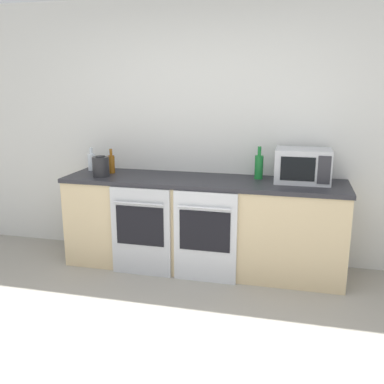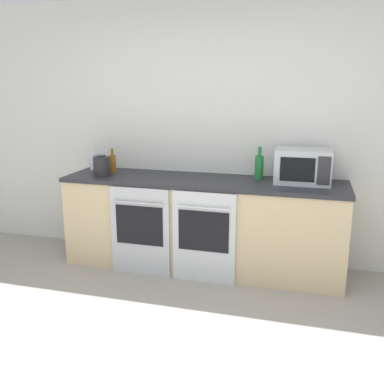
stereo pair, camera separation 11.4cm
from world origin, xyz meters
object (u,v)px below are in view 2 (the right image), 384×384
object	(u,v)px
oven_right	(204,237)
microwave	(303,166)
bottle_clear	(93,161)
bottle_amber	(113,163)
bottle_green	(259,167)
kettle	(102,166)
oven_left	(140,231)

from	to	relation	value
oven_right	microwave	world-z (taller)	microwave
bottle_clear	bottle_amber	bearing A→B (deg)	-18.28
bottle_clear	bottle_green	size ratio (longest dim) A/B	0.77
bottle_amber	kettle	distance (m)	0.19
bottle_green	kettle	size ratio (longest dim) A/B	1.52
bottle_green	bottle_amber	bearing A→B (deg)	-177.04
bottle_green	kettle	bearing A→B (deg)	-170.11
oven_left	bottle_amber	xyz separation A→B (m)	(-0.45, 0.40, 0.56)
oven_right	kettle	distance (m)	1.25
bottle_clear	kettle	xyz separation A→B (m)	(0.24, -0.27, 0.00)
oven_left	bottle_green	size ratio (longest dim) A/B	2.73
oven_left	microwave	distance (m)	1.62
oven_left	oven_right	distance (m)	0.62
oven_right	bottle_clear	distance (m)	1.52
oven_left	bottle_green	world-z (taller)	bottle_green
bottle_amber	oven_right	bearing A→B (deg)	-20.63
microwave	kettle	world-z (taller)	microwave
oven_right	bottle_amber	world-z (taller)	bottle_amber
bottle_amber	bottle_green	distance (m)	1.49
oven_left	bottle_amber	distance (m)	0.82
oven_left	bottle_green	distance (m)	1.28
bottle_amber	bottle_clear	world-z (taller)	bottle_amber
oven_right	microwave	bearing A→B (deg)	27.41
oven_right	bottle_green	bearing A→B (deg)	48.81
oven_left	microwave	world-z (taller)	microwave
bottle_amber	bottle_green	xyz separation A→B (m)	(1.48, 0.08, 0.03)
bottle_clear	oven_left	bearing A→B (deg)	-34.42
oven_left	microwave	bearing A→B (deg)	16.51
oven_left	bottle_amber	bearing A→B (deg)	138.24
bottle_amber	kettle	xyz separation A→B (m)	(-0.03, -0.19, 0.00)
bottle_clear	kettle	bearing A→B (deg)	-49.24
oven_left	oven_right	size ratio (longest dim) A/B	1.00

